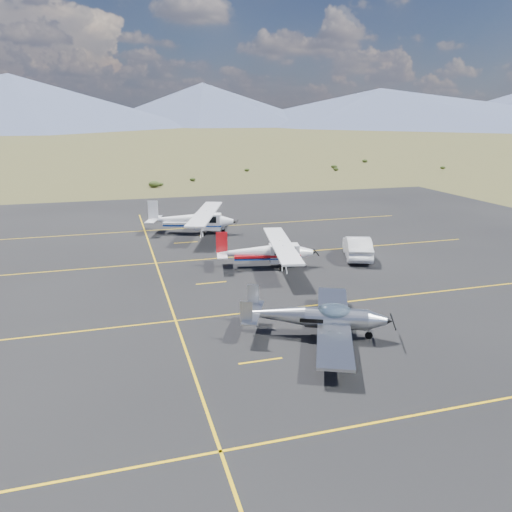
{
  "coord_description": "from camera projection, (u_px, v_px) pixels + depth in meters",
  "views": [
    {
      "loc": [
        -8.73,
        -22.44,
        10.4
      ],
      "look_at": [
        -0.03,
        7.41,
        1.6
      ],
      "focal_mm": 35.0,
      "sensor_mm": 36.0,
      "label": 1
    }
  ],
  "objects": [
    {
      "name": "apron",
      "position": [
        258.0,
        281.0,
        32.38
      ],
      "size": [
        72.0,
        72.0,
        0.02
      ],
      "primitive_type": "cube",
      "color": "black",
      "rests_on": "ground"
    },
    {
      "name": "aircraft_cessna",
      "position": [
        267.0,
        251.0,
        35.12
      ],
      "size": [
        6.41,
        10.35,
        2.61
      ],
      "rotation": [
        0.0,
        0.0,
        -0.19
      ],
      "color": "white",
      "rests_on": "apron"
    },
    {
      "name": "ground",
      "position": [
        296.0,
        323.0,
        25.92
      ],
      "size": [
        1600.0,
        1600.0,
        0.0
      ],
      "primitive_type": "plane",
      "color": "#383D1C",
      "rests_on": "ground"
    },
    {
      "name": "sedan",
      "position": [
        357.0,
        247.0,
        37.47
      ],
      "size": [
        3.42,
        5.36,
        1.67
      ],
      "primitive_type": "imported",
      "rotation": [
        0.0,
        0.0,
        2.78
      ],
      "color": "white",
      "rests_on": "apron"
    },
    {
      "name": "aircraft_low_wing",
      "position": [
        319.0,
        317.0,
        24.05
      ],
      "size": [
        7.2,
        9.36,
        2.09
      ],
      "rotation": [
        0.0,
        0.0,
        -0.41
      ],
      "color": "#B9BCC0",
      "rests_on": "apron"
    },
    {
      "name": "aircraft_plain",
      "position": [
        193.0,
        219.0,
        45.13
      ],
      "size": [
        8.14,
        11.53,
        2.96
      ],
      "rotation": [
        0.0,
        0.0,
        -0.34
      ],
      "color": "white",
      "rests_on": "apron"
    }
  ]
}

